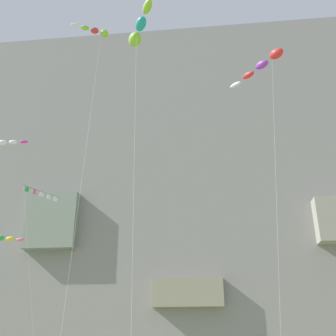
# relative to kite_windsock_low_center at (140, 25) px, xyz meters

# --- Properties ---
(cliff_face) EXTENTS (180.00, 29.52, 61.75)m
(cliff_face) POSITION_rel_kite_windsock_low_center_xyz_m (0.86, 53.89, 5.78)
(cliff_face) COLOR gray
(cliff_face) RESTS_ON ground
(kite_windsock_low_center) EXTENTS (3.53, 6.45, 25.55)m
(kite_windsock_low_center) POSITION_rel_kite_windsock_low_center_xyz_m (0.00, 0.00, 0.00)
(kite_windsock_low_center) COLOR #8CCC33
(kite_windsock_low_center) RESTS_ON ground
(kite_windsock_mid_right) EXTENTS (4.38, 2.68, 22.56)m
(kite_windsock_mid_right) POSITION_rel_kite_windsock_low_center_xyz_m (-16.96, 12.42, -2.90)
(kite_windsock_mid_right) COLOR white
(kite_windsock_mid_right) RESTS_ON ground
(kite_banner_upper_left) EXTENTS (4.16, 4.68, 19.71)m
(kite_banner_upper_left) POSITION_rel_kite_windsock_low_center_xyz_m (-15.49, 20.67, -6.31)
(kite_banner_upper_left) COLOR black
(kite_banner_upper_left) RESTS_ON ground
(kite_windsock_high_left) EXTENTS (3.41, 5.93, 29.18)m
(kite_windsock_high_left) POSITION_rel_kite_windsock_low_center_xyz_m (-4.95, 4.15, 3.62)
(kite_windsock_high_left) COLOR #8CCC33
(kite_windsock_high_left) RESTS_ON ground
(kite_windsock_mid_left) EXTENTS (5.00, 7.57, 27.08)m
(kite_windsock_mid_left) POSITION_rel_kite_windsock_low_center_xyz_m (10.22, 7.50, 1.32)
(kite_windsock_mid_left) COLOR red
(kite_windsock_mid_left) RESTS_ON ground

